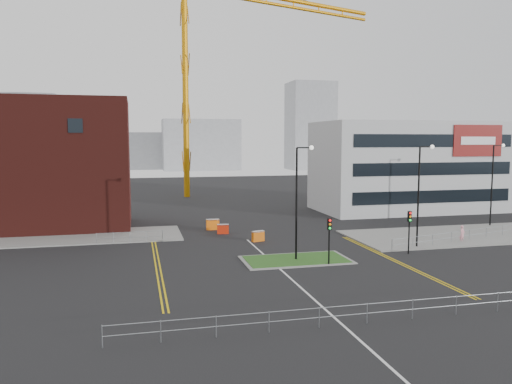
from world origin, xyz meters
TOP-DOWN VIEW (x-y plane):
  - ground at (0.00, 0.00)m, footprint 200.00×200.00m
  - pavement_left at (-20.00, 22.00)m, footprint 28.00×8.00m
  - pavement_right at (22.00, 14.00)m, footprint 24.00×10.00m
  - island_kerb at (2.00, 8.00)m, footprint 8.60×4.60m
  - grass_island at (2.00, 8.00)m, footprint 8.00×4.00m
  - brick_building at (-22.97, 28.00)m, footprint 24.20×10.07m
  - office_block at (26.01, 31.97)m, footprint 25.00×12.20m
  - tower_crane at (3.42, 56.81)m, footprint 50.59×17.74m
  - streetlamp_island at (2.22, 8.00)m, footprint 1.46×0.36m
  - streetlamp_right_near at (14.22, 10.00)m, footprint 1.46×0.36m
  - streetlamp_right_far at (28.22, 18.00)m, footprint 1.46×0.36m
  - traffic_light_island at (4.00, 5.98)m, footprint 0.28×0.33m
  - traffic_light_right at (12.00, 7.98)m, footprint 0.28×0.33m
  - railing_front at (0.00, -6.00)m, footprint 24.05×0.05m
  - railing_left at (-11.00, 18.00)m, footprint 6.05×0.05m
  - railing_right at (20.50, 11.50)m, footprint 19.05×5.05m
  - centre_line at (0.00, 2.00)m, footprint 0.15×30.00m
  - yellow_left_a at (-9.00, 10.00)m, footprint 0.12×24.00m
  - yellow_left_b at (-8.70, 10.00)m, footprint 0.12×24.00m
  - yellow_right_a at (9.50, 6.00)m, footprint 0.12×20.00m
  - yellow_right_b at (9.80, 6.00)m, footprint 0.12×20.00m
  - skyline_a at (-40.00, 120.00)m, footprint 18.00×12.00m
  - skyline_b at (10.00, 130.00)m, footprint 24.00×12.00m
  - skyline_c at (45.00, 125.00)m, footprint 14.00×12.00m
  - skyline_d at (-8.00, 140.00)m, footprint 30.00×12.00m
  - pedestrian at (19.42, 11.08)m, footprint 0.70×0.61m
  - barrier_left at (-1.76, 20.59)m, footprint 1.23×0.58m
  - barrier_mid at (-2.43, 23.09)m, footprint 1.38×0.49m
  - barrier_right at (0.83, 16.00)m, footprint 1.26×0.71m

SIDE VIEW (x-z plane):
  - ground at x=0.00m, z-range 0.00..0.00m
  - centre_line at x=0.00m, z-range 0.00..0.01m
  - yellow_left_a at x=-9.00m, z-range 0.00..0.01m
  - yellow_left_b at x=-8.70m, z-range 0.00..0.01m
  - yellow_right_a at x=9.50m, z-range 0.00..0.01m
  - yellow_right_b at x=9.80m, z-range 0.00..0.01m
  - island_kerb at x=2.00m, z-range 0.00..0.08m
  - pavement_left at x=-20.00m, z-range 0.00..0.12m
  - pavement_right at x=22.00m, z-range 0.00..0.12m
  - grass_island at x=2.00m, z-range 0.00..0.12m
  - barrier_left at x=-1.76m, z-range 0.04..1.04m
  - barrier_right at x=0.83m, z-range 0.04..1.05m
  - barrier_mid at x=-2.43m, z-range 0.05..1.20m
  - railing_left at x=-11.00m, z-range 0.19..1.29m
  - railing_right at x=20.50m, z-range 0.23..1.33m
  - railing_front at x=0.00m, z-range 0.23..1.33m
  - pedestrian at x=19.42m, z-range 0.00..1.61m
  - traffic_light_island at x=4.00m, z-range 0.74..4.39m
  - traffic_light_right at x=12.00m, z-range 0.74..4.39m
  - streetlamp_island at x=2.22m, z-range 0.82..10.00m
  - streetlamp_right_near at x=14.22m, z-range 0.82..10.00m
  - streetlamp_right_far at x=28.22m, z-range 0.82..10.00m
  - skyline_d at x=-8.00m, z-range 0.00..12.00m
  - office_block at x=26.01m, z-range 0.00..12.00m
  - brick_building at x=-22.97m, z-range -0.27..13.97m
  - skyline_b at x=10.00m, z-range 0.00..16.00m
  - skyline_a at x=-40.00m, z-range 0.00..22.00m
  - skyline_c at x=45.00m, z-range 0.00..28.00m
  - tower_crane at x=3.42m, z-range 7.41..46.66m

